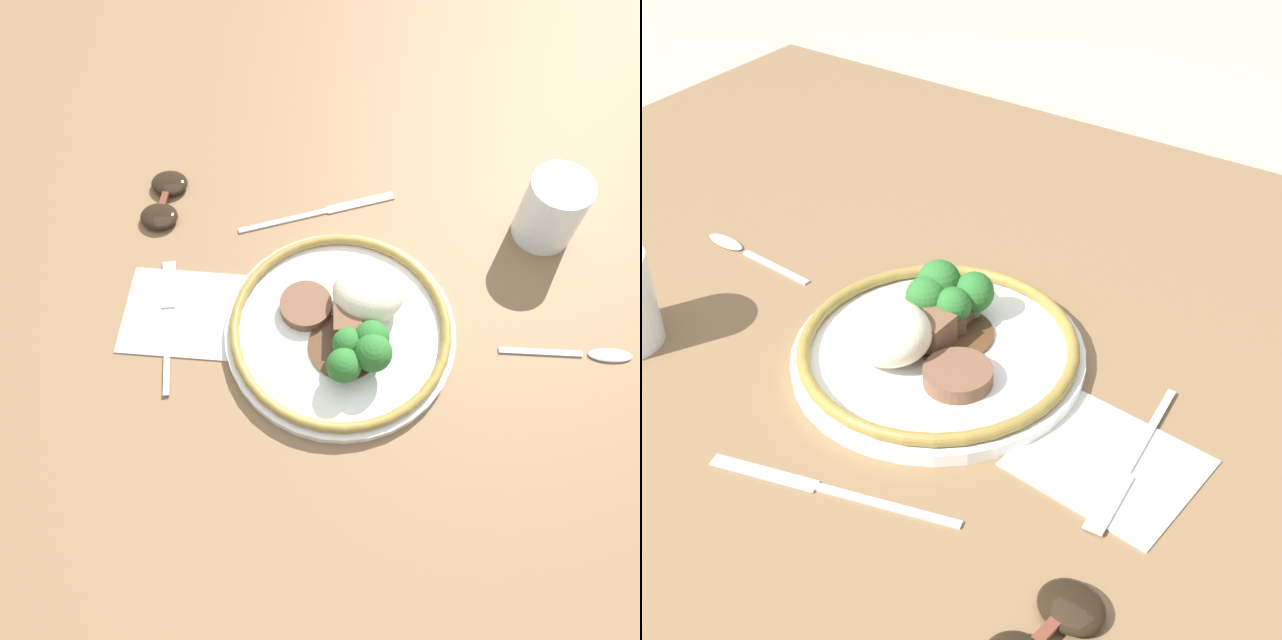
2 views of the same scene
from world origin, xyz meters
TOP-DOWN VIEW (x-y plane):
  - ground_plane at (0.00, 0.00)m, footprint 8.00×8.00m
  - dining_table at (0.00, 0.00)m, footprint 1.29×1.17m
  - napkin at (-0.22, -0.02)m, footprint 0.15×0.13m
  - plate at (-0.03, -0.05)m, footprint 0.27×0.27m
  - fork at (-0.24, -0.02)m, footprint 0.03×0.18m
  - knife at (-0.05, 0.13)m, footprint 0.21×0.06m
  - spoon at (0.26, -0.08)m, footprint 0.15×0.02m
  - sunglasses at (-0.26, 0.15)m, footprint 0.06×0.10m

SIDE VIEW (x-z plane):
  - ground_plane at x=0.00m, z-range 0.00..0.00m
  - dining_table at x=0.00m, z-range 0.00..0.03m
  - napkin at x=-0.22m, z-range 0.03..0.04m
  - knife at x=-0.05m, z-range 0.03..0.04m
  - spoon at x=0.26m, z-range 0.03..0.04m
  - fork at x=-0.24m, z-range 0.04..0.04m
  - sunglasses at x=-0.26m, z-range 0.03..0.05m
  - plate at x=-0.03m, z-range 0.02..0.09m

